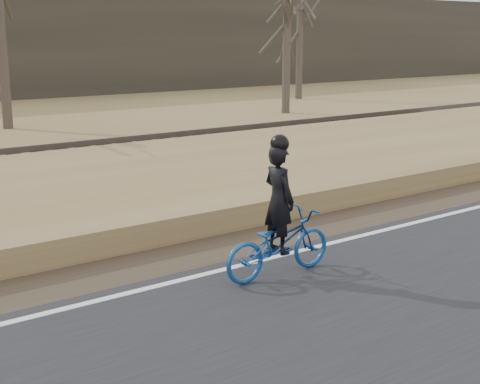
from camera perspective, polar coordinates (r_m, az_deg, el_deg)
ground at (r=8.73m, az=-11.94°, el=-9.97°), size 120.00×120.00×0.00m
edge_line at (r=8.88m, az=-12.50°, el=-9.15°), size 120.00×0.12×0.01m
shoulder at (r=9.76m, az=-14.87°, el=-7.46°), size 120.00×1.60×0.04m
cyclist at (r=9.42m, az=3.30°, el=-3.46°), size 1.79×0.64×2.03m
bare_tree_right at (r=29.56m, az=4.01°, el=13.22°), size 0.36×0.36×6.70m
bare_tree_far_right at (r=36.19m, az=5.14°, el=14.08°), size 0.36×0.36×7.78m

